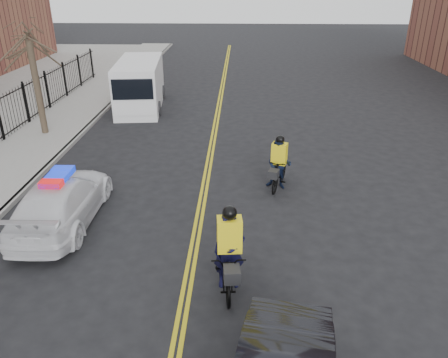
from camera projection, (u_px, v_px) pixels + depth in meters
name	position (u px, v px, depth m)	size (l,w,h in m)	color
ground	(189.00, 279.00, 10.44)	(120.00, 120.00, 0.00)	black
center_line_left	(209.00, 154.00, 17.68)	(0.10, 60.00, 0.01)	gold
center_line_right	(212.00, 154.00, 17.67)	(0.10, 60.00, 0.01)	gold
sidewalk	(28.00, 150.00, 17.90)	(3.00, 60.00, 0.15)	gray
curb	(64.00, 151.00, 17.85)	(0.20, 60.00, 0.15)	gray
street_tree	(31.00, 55.00, 18.24)	(3.20, 3.20, 4.80)	#342A1F
police_cruiser	(62.00, 201.00, 12.58)	(1.98, 4.76, 1.53)	white
cargo_van	(140.00, 86.00, 23.37)	(2.75, 6.10, 2.48)	white
cyclist_near	(229.00, 259.00, 9.94)	(0.95, 2.20, 2.10)	black
cyclist_far	(278.00, 167.00, 14.64)	(1.08, 1.92, 1.87)	black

